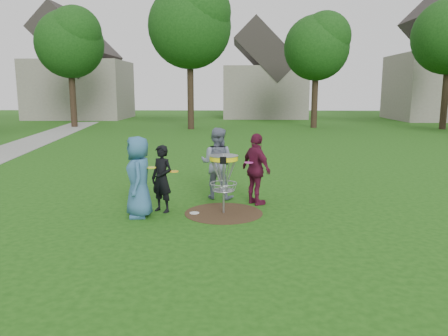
{
  "coord_description": "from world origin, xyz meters",
  "views": [
    {
      "loc": [
        0.3,
        -9.68,
        2.8
      ],
      "look_at": [
        0.0,
        0.3,
        1.0
      ],
      "focal_mm": 35.0,
      "sensor_mm": 36.0,
      "label": 1
    }
  ],
  "objects_px": {
    "player_black": "(162,179)",
    "player_maroon": "(256,169)",
    "disc_golf_basket": "(224,170)",
    "player_blue": "(139,177)",
    "player_grey": "(217,163)"
  },
  "relations": [
    {
      "from": "player_maroon",
      "to": "disc_golf_basket",
      "type": "relative_size",
      "value": 1.28
    },
    {
      "from": "player_black",
      "to": "disc_golf_basket",
      "type": "distance_m",
      "value": 1.45
    },
    {
      "from": "player_blue",
      "to": "player_grey",
      "type": "height_order",
      "value": "player_grey"
    },
    {
      "from": "player_maroon",
      "to": "player_blue",
      "type": "bearing_deg",
      "value": 79.21
    },
    {
      "from": "player_black",
      "to": "disc_golf_basket",
      "type": "bearing_deg",
      "value": 28.42
    },
    {
      "from": "player_black",
      "to": "player_grey",
      "type": "relative_size",
      "value": 0.84
    },
    {
      "from": "player_blue",
      "to": "player_maroon",
      "type": "relative_size",
      "value": 1.03
    },
    {
      "from": "player_black",
      "to": "player_maroon",
      "type": "bearing_deg",
      "value": 50.42
    },
    {
      "from": "player_blue",
      "to": "player_black",
      "type": "height_order",
      "value": "player_blue"
    },
    {
      "from": "player_black",
      "to": "disc_golf_basket",
      "type": "xyz_separation_m",
      "value": [
        1.42,
        -0.09,
        0.24
      ]
    },
    {
      "from": "player_blue",
      "to": "disc_golf_basket",
      "type": "xyz_separation_m",
      "value": [
        1.87,
        0.33,
        0.12
      ]
    },
    {
      "from": "player_blue",
      "to": "player_maroon",
      "type": "height_order",
      "value": "player_blue"
    },
    {
      "from": "player_black",
      "to": "player_maroon",
      "type": "height_order",
      "value": "player_maroon"
    },
    {
      "from": "player_grey",
      "to": "player_maroon",
      "type": "bearing_deg",
      "value": 164.49
    },
    {
      "from": "player_maroon",
      "to": "disc_golf_basket",
      "type": "bearing_deg",
      "value": 102.29
    }
  ]
}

